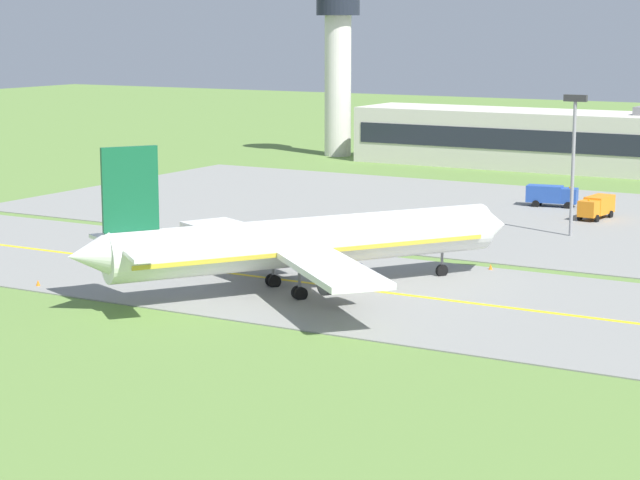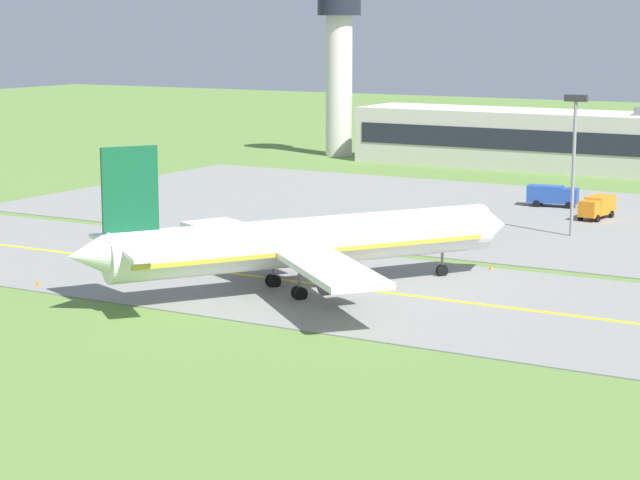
{
  "view_description": "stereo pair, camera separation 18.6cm",
  "coord_description": "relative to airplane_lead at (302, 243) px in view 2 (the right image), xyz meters",
  "views": [
    {
      "loc": [
        47.41,
        -86.26,
        21.92
      ],
      "look_at": [
        -2.2,
        -0.39,
        4.0
      ],
      "focal_mm": 67.63,
      "sensor_mm": 36.0,
      "label": 1
    },
    {
      "loc": [
        47.57,
        -86.17,
        21.92
      ],
      "look_at": [
        -2.2,
        -0.39,
        4.0
      ],
      "focal_mm": 67.63,
      "sensor_mm": 36.0,
      "label": 2
    }
  ],
  "objects": [
    {
      "name": "ground_plane",
      "position": [
        2.47,
        2.79,
        -4.13
      ],
      "size": [
        500.0,
        500.0,
        0.0
      ],
      "primitive_type": "plane",
      "color": "olive"
    },
    {
      "name": "taxiway_strip",
      "position": [
        2.47,
        2.79,
        -4.08
      ],
      "size": [
        240.0,
        28.0,
        0.1
      ],
      "primitive_type": "cube",
      "color": "gray",
      "rests_on": "ground"
    },
    {
      "name": "apron_pad",
      "position": [
        12.47,
        44.79,
        -4.08
      ],
      "size": [
        140.0,
        52.0,
        0.1
      ],
      "primitive_type": "cube",
      "color": "gray",
      "rests_on": "ground"
    },
    {
      "name": "taxiway_centreline",
      "position": [
        2.47,
        2.79,
        -4.03
      ],
      "size": [
        220.0,
        0.6,
        0.01
      ],
      "primitive_type": "cube",
      "color": "yellow",
      "rests_on": "taxiway_strip"
    },
    {
      "name": "airplane_lead",
      "position": [
        0.0,
        0.0,
        0.0
      ],
      "size": [
        29.09,
        34.79,
        12.7
      ],
      "color": "white",
      "rests_on": "ground"
    },
    {
      "name": "service_truck_baggage",
      "position": [
        9.7,
        48.54,
        -2.6
      ],
      "size": [
        2.81,
        6.17,
        2.6
      ],
      "color": "orange",
      "rests_on": "ground"
    },
    {
      "name": "service_truck_catering",
      "position": [
        2.22,
        54.81,
        -2.6
      ],
      "size": [
        6.25,
        3.09,
        2.6
      ],
      "color": "#264CA5",
      "rests_on": "ground"
    },
    {
      "name": "terminal_building",
      "position": [
        -9.24,
        92.42,
        0.23
      ],
      "size": [
        64.79,
        13.33,
        9.9
      ],
      "color": "beige",
      "rests_on": "ground"
    },
    {
      "name": "control_tower",
      "position": [
        -48.15,
        92.15,
        12.74
      ],
      "size": [
        7.6,
        7.6,
        28.11
      ],
      "color": "silver",
      "rests_on": "ground"
    },
    {
      "name": "apron_light_mast",
      "position": [
        10.78,
        36.35,
        5.19
      ],
      "size": [
        2.4,
        0.5,
        14.7
      ],
      "color": "gray",
      "rests_on": "ground"
    },
    {
      "name": "traffic_cone_near_edge",
      "position": [
        10.2,
        15.87,
        -3.83
      ],
      "size": [
        0.44,
        0.44,
        0.6
      ],
      "primitive_type": "cone",
      "color": "orange",
      "rests_on": "ground"
    },
    {
      "name": "traffic_cone_mid_edge",
      "position": [
        -23.25,
        15.87,
        -3.83
      ],
      "size": [
        0.44,
        0.44,
        0.6
      ],
      "primitive_type": "cone",
      "color": "orange",
      "rests_on": "ground"
    },
    {
      "name": "traffic_cone_far_edge",
      "position": [
        -20.26,
        -9.56,
        -3.83
      ],
      "size": [
        0.44,
        0.44,
        0.6
      ],
      "primitive_type": "cone",
      "color": "orange",
      "rests_on": "ground"
    }
  ]
}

